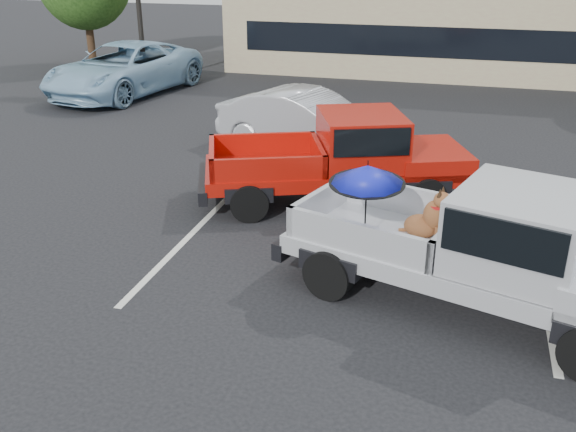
# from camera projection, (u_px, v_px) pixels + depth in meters

# --- Properties ---
(ground) EXTENTS (90.00, 90.00, 0.00)m
(ground) POSITION_uv_depth(u_px,v_px,m) (327.00, 321.00, 8.98)
(ground) COLOR black
(ground) RESTS_ON ground
(stripe_left) EXTENTS (0.12, 5.00, 0.01)m
(stripe_left) POSITION_uv_depth(u_px,v_px,m) (188.00, 238.00, 11.50)
(stripe_left) COLOR silver
(stripe_left) RESTS_ON ground
(stripe_right) EXTENTS (0.12, 5.00, 0.01)m
(stripe_right) POSITION_uv_depth(u_px,v_px,m) (542.00, 282.00, 10.01)
(stripe_right) COLOR silver
(stripe_right) RESTS_ON ground
(silver_pickup) EXTENTS (6.02, 3.57, 2.06)m
(silver_pickup) POSITION_uv_depth(u_px,v_px,m) (499.00, 245.00, 8.80)
(silver_pickup) COLOR black
(silver_pickup) RESTS_ON ground
(red_pickup) EXTENTS (5.75, 3.75, 1.79)m
(red_pickup) POSITION_uv_depth(u_px,v_px,m) (353.00, 154.00, 12.83)
(red_pickup) COLOR black
(red_pickup) RESTS_ON ground
(silver_sedan) EXTENTS (4.92, 3.00, 1.53)m
(silver_sedan) POSITION_uv_depth(u_px,v_px,m) (308.00, 123.00, 15.87)
(silver_sedan) COLOR #ADAFB5
(silver_sedan) RESTS_ON ground
(blue_suv) EXTENTS (3.88, 6.60, 1.72)m
(blue_suv) POSITION_uv_depth(u_px,v_px,m) (124.00, 69.00, 22.00)
(blue_suv) COLOR #8FB8D5
(blue_suv) RESTS_ON ground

